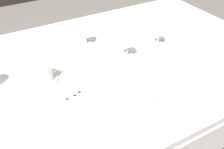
# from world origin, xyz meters

# --- Properties ---
(dining_table) EXTENTS (1.80, 1.11, 0.74)m
(dining_table) POSITION_xyz_m (0.00, 0.00, 0.66)
(dining_table) COLOR white
(dining_table) RESTS_ON ground
(dinner_plate) EXTENTS (0.27, 0.27, 0.02)m
(dinner_plate) POSITION_xyz_m (-0.03, -0.25, 0.75)
(dinner_plate) COLOR white
(dinner_plate) RESTS_ON dining_table
(fork_outer) EXTENTS (0.02, 0.23, 0.00)m
(fork_outer) POSITION_xyz_m (-0.20, -0.22, 0.74)
(fork_outer) COLOR beige
(fork_outer) RESTS_ON dining_table
(fork_inner) EXTENTS (0.03, 0.21, 0.00)m
(fork_inner) POSITION_xyz_m (-0.22, -0.22, 0.74)
(fork_inner) COLOR beige
(fork_inner) RESTS_ON dining_table
(fork_salad) EXTENTS (0.02, 0.22, 0.00)m
(fork_salad) POSITION_xyz_m (-0.26, -0.23, 0.74)
(fork_salad) COLOR beige
(fork_salad) RESTS_ON dining_table
(dinner_knife) EXTENTS (0.02, 0.23, 0.00)m
(dinner_knife) POSITION_xyz_m (0.14, -0.23, 0.74)
(dinner_knife) COLOR beige
(dinner_knife) RESTS_ON dining_table
(spoon_soup) EXTENTS (0.03, 0.22, 0.01)m
(spoon_soup) POSITION_xyz_m (0.17, -0.19, 0.74)
(spoon_soup) COLOR beige
(spoon_soup) RESTS_ON dining_table
(spoon_dessert) EXTENTS (0.03, 0.22, 0.01)m
(spoon_dessert) POSITION_xyz_m (0.20, -0.20, 0.74)
(spoon_dessert) COLOR beige
(spoon_dessert) RESTS_ON dining_table
(saucer_left) EXTENTS (0.13, 0.13, 0.01)m
(saucer_left) POSITION_xyz_m (-0.30, 0.01, 0.74)
(saucer_left) COLOR white
(saucer_left) RESTS_ON dining_table
(coffee_cup_left) EXTENTS (0.11, 0.09, 0.07)m
(coffee_cup_left) POSITION_xyz_m (-0.30, 0.01, 0.79)
(coffee_cup_left) COLOR white
(coffee_cup_left) RESTS_ON saucer_left
(wine_glass_centre) EXTENTS (0.06, 0.06, 0.15)m
(wine_glass_centre) POSITION_xyz_m (0.34, 0.02, 0.84)
(wine_glass_centre) COLOR silver
(wine_glass_centre) RESTS_ON dining_table
(wine_glass_left) EXTENTS (0.07, 0.07, 0.14)m
(wine_glass_left) POSITION_xyz_m (0.13, 0.01, 0.84)
(wine_glass_left) COLOR silver
(wine_glass_left) RESTS_ON dining_table
(wine_glass_right) EXTENTS (0.07, 0.07, 0.15)m
(wine_glass_right) POSITION_xyz_m (0.00, 0.21, 0.84)
(wine_glass_right) COLOR silver
(wine_glass_right) RESTS_ON dining_table
(napkin_folded) EXTENTS (0.07, 0.07, 0.16)m
(napkin_folded) POSITION_xyz_m (0.53, 0.14, 0.82)
(napkin_folded) COLOR white
(napkin_folded) RESTS_ON dining_table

